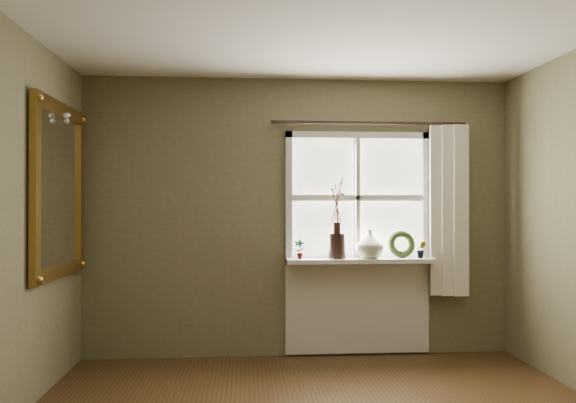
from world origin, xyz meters
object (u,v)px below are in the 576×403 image
at_px(dark_jug, 337,246).
at_px(wreath, 401,247).
at_px(cream_vase, 370,244).
at_px(gilt_mirror, 60,190).

distance_m(dark_jug, wreath, 0.62).
bearing_deg(cream_vase, gilt_mirror, -167.44).
xyz_separation_m(dark_jug, wreath, (0.62, 0.04, -0.02)).
relative_size(wreath, gilt_mirror, 0.19).
relative_size(cream_vase, gilt_mirror, 0.19).
bearing_deg(cream_vase, wreath, 7.38).
bearing_deg(gilt_mirror, dark_jug, 14.17).
height_order(wreath, gilt_mirror, gilt_mirror).
xyz_separation_m(cream_vase, wreath, (0.31, 0.04, -0.03)).
bearing_deg(dark_jug, gilt_mirror, -165.83).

